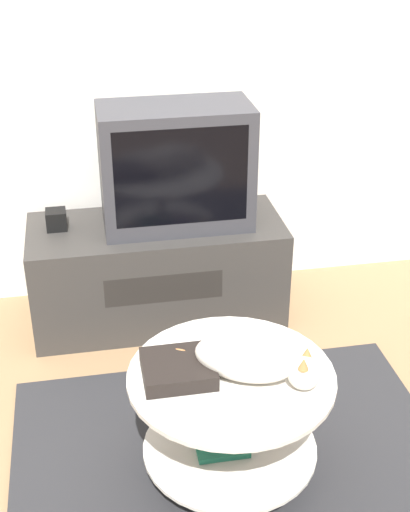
# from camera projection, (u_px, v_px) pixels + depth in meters

# --- Properties ---
(ground_plane) EXTENTS (12.00, 12.00, 0.00)m
(ground_plane) POSITION_uv_depth(u_px,v_px,m) (237.00, 477.00, 2.57)
(ground_plane) COLOR #93704C
(wall_back) EXTENTS (8.00, 0.05, 2.60)m
(wall_back) POSITION_uv_depth(u_px,v_px,m) (172.00, 29.00, 3.20)
(wall_back) COLOR silver
(wall_back) RESTS_ON ground_plane
(rug) EXTENTS (1.61, 1.33, 0.02)m
(rug) POSITION_uv_depth(u_px,v_px,m) (237.00, 475.00, 2.57)
(rug) COLOR #28282B
(rug) RESTS_ON ground_plane
(tv_stand) EXTENTS (1.17, 0.49, 0.49)m
(tv_stand) POSITION_uv_depth(u_px,v_px,m) (157.00, 272.00, 3.39)
(tv_stand) COLOR #33302D
(tv_stand) RESTS_ON ground_plane
(tv) EXTENTS (0.67, 0.34, 0.55)m
(tv) POSITION_uv_depth(u_px,v_px,m) (176.00, 167.00, 3.16)
(tv) COLOR #333338
(tv) RESTS_ON tv_stand
(speaker) EXTENTS (0.09, 0.09, 0.09)m
(speaker) POSITION_uv_depth(u_px,v_px,m) (56.00, 220.00, 3.22)
(speaker) COLOR black
(speaker) RESTS_ON tv_stand
(coffee_table) EXTENTS (0.70, 0.70, 0.43)m
(coffee_table) POSITION_uv_depth(u_px,v_px,m) (231.00, 411.00, 2.45)
(coffee_table) COLOR #B2B2B7
(coffee_table) RESTS_ON rug
(dvd_box) EXTENTS (0.24, 0.21, 0.06)m
(dvd_box) POSITION_uv_depth(u_px,v_px,m) (178.00, 369.00, 2.36)
(dvd_box) COLOR black
(dvd_box) RESTS_ON coffee_table
(cat) EXTENTS (0.51, 0.32, 0.14)m
(cat) POSITION_uv_depth(u_px,v_px,m) (251.00, 360.00, 2.34)
(cat) COLOR silver
(cat) RESTS_ON coffee_table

